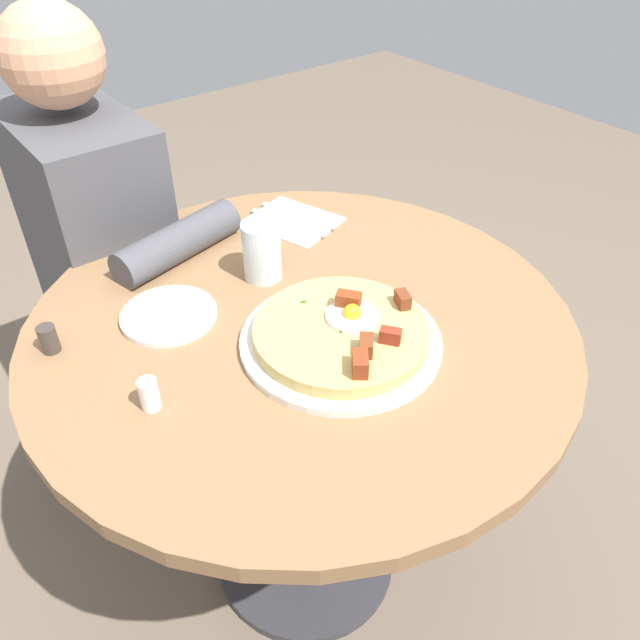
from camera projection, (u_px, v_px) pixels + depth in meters
ground_plane at (306, 558)px, 1.49m from camera, size 6.00×6.00×0.00m
dining_table at (302, 391)px, 1.15m from camera, size 0.90×0.90×0.73m
person_seated at (113, 296)px, 1.46m from camera, size 0.53×0.34×1.14m
pizza_plate at (341, 341)px, 0.98m from camera, size 0.32×0.32×0.01m
breakfast_pizza at (343, 331)px, 0.97m from camera, size 0.27×0.27×0.05m
bread_plate at (169, 315)px, 1.03m from camera, size 0.16×0.16×0.01m
napkin at (293, 221)px, 1.28m from camera, size 0.20×0.19×0.00m
fork at (298, 216)px, 1.29m from camera, size 0.18×0.07×0.00m
knife at (287, 223)px, 1.27m from camera, size 0.18×0.07×0.00m
water_glass at (262, 251)px, 1.10m from camera, size 0.07×0.07×0.11m
salt_shaker at (149, 394)px, 0.86m from camera, size 0.03×0.03×0.05m
pepper_shaker at (49, 339)px, 0.96m from camera, size 0.03×0.03×0.05m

